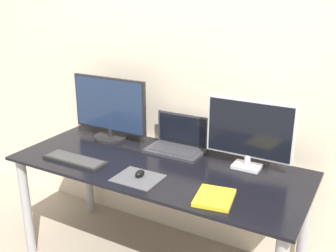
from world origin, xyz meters
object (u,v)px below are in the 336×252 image
at_px(keyboard, 75,160).
at_px(mouse, 139,173).
at_px(monitor_left, 110,109).
at_px(laptop, 178,142).
at_px(monitor_right, 249,132).
at_px(book, 214,198).

bearing_deg(keyboard, mouse, 1.35).
xyz_separation_m(monitor_left, laptop, (0.51, 0.04, -0.16)).
distance_m(monitor_left, mouse, 0.68).
height_order(monitor_right, mouse, monitor_right).
distance_m(laptop, keyboard, 0.66).
height_order(monitor_left, book, monitor_left).
distance_m(mouse, book, 0.47).
bearing_deg(book, keyboard, 179.03).
height_order(laptop, mouse, laptop).
xyz_separation_m(monitor_left, monitor_right, (0.99, 0.00, 0.01)).
xyz_separation_m(laptop, mouse, (-0.01, -0.45, -0.03)).
xyz_separation_m(keyboard, book, (0.93, -0.02, 0.00)).
height_order(laptop, book, laptop).
relative_size(monitor_left, keyboard, 1.39).
xyz_separation_m(monitor_left, mouse, (0.51, -0.41, -0.19)).
bearing_deg(keyboard, book, -0.97).
bearing_deg(monitor_right, mouse, -139.81).
bearing_deg(mouse, book, -3.27).
height_order(mouse, book, mouse).
height_order(keyboard, book, book).
xyz_separation_m(laptop, book, (0.46, -0.48, -0.05)).
bearing_deg(monitor_right, keyboard, -156.04).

